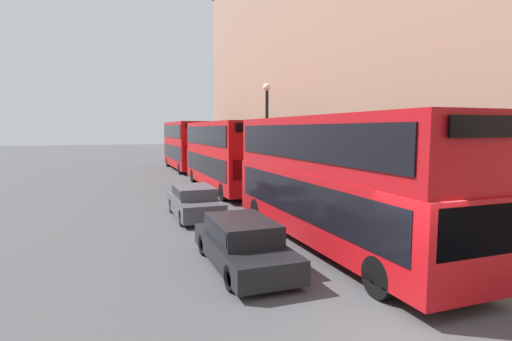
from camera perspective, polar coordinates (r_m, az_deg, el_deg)
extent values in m
plane|color=#424244|center=(8.95, 19.53, -20.13)|extent=(200.00, 200.00, 0.00)
cube|color=#A80F14|center=(13.46, 10.79, -4.70)|extent=(2.55, 11.19, 2.15)
cube|color=#A80F14|center=(13.24, 10.96, 3.72)|extent=(2.50, 10.96, 1.79)
cube|color=black|center=(13.41, 10.82, -3.62)|extent=(2.59, 10.29, 1.20)
cube|color=black|center=(13.24, 10.97, 4.11)|extent=(2.59, 10.29, 1.08)
cube|color=black|center=(9.17, 29.20, -7.61)|extent=(2.17, 0.06, 1.07)
cube|color=black|center=(8.95, 29.88, 5.48)|extent=(1.78, 0.06, 0.43)
cylinder|color=black|center=(9.89, 17.22, -14.33)|extent=(0.30, 1.00, 1.00)
cylinder|color=black|center=(11.35, 26.49, -12.05)|extent=(0.30, 1.00, 1.00)
cylinder|color=black|center=(16.69, 0.26, -5.76)|extent=(0.30, 1.00, 1.00)
cylinder|color=black|center=(17.59, 7.17, -5.20)|extent=(0.30, 1.00, 1.00)
cube|color=#B20C0F|center=(25.72, -4.70, 0.39)|extent=(2.55, 11.29, 2.11)
cube|color=#B20C0F|center=(25.60, -4.74, 4.83)|extent=(2.50, 11.06, 1.87)
cube|color=black|center=(25.70, -4.71, 0.95)|extent=(2.59, 10.39, 1.18)
cube|color=black|center=(25.60, -4.74, 5.04)|extent=(2.59, 10.39, 1.12)
cube|color=black|center=(20.35, -0.46, 0.14)|extent=(2.17, 0.06, 1.06)
cube|color=black|center=(20.25, -0.47, 6.16)|extent=(1.78, 0.06, 0.45)
cylinder|color=black|center=(21.67, -4.68, -3.07)|extent=(0.30, 1.00, 1.00)
cylinder|color=black|center=(22.37, 0.89, -2.76)|extent=(0.30, 1.00, 1.00)
cylinder|color=black|center=(29.47, -8.91, -0.73)|extent=(0.30, 1.00, 1.00)
cylinder|color=black|center=(29.99, -4.69, -0.56)|extent=(0.30, 1.00, 1.00)
cube|color=#B20C0F|center=(38.95, -10.08, 2.30)|extent=(2.55, 10.95, 2.25)
cube|color=#B20C0F|center=(38.88, -10.14, 5.39)|extent=(2.50, 10.73, 1.95)
cube|color=black|center=(38.93, -10.09, 2.70)|extent=(2.59, 10.07, 1.26)
cube|color=black|center=(38.88, -10.14, 5.54)|extent=(2.59, 10.07, 1.17)
cube|color=black|center=(33.59, -8.45, 2.53)|extent=(2.17, 0.06, 1.13)
cube|color=black|center=(33.53, -8.51, 6.35)|extent=(1.78, 0.06, 0.47)
cylinder|color=black|center=(35.03, -10.74, 0.29)|extent=(0.30, 1.00, 1.00)
cylinder|color=black|center=(35.47, -7.16, 0.42)|extent=(0.30, 1.00, 1.00)
cylinder|color=black|center=(42.66, -12.47, 1.25)|extent=(0.30, 1.00, 1.00)
cylinder|color=black|center=(43.02, -9.50, 1.34)|extent=(0.30, 1.00, 1.00)
cube|color=black|center=(11.47, -1.84, -11.28)|extent=(1.80, 4.63, 0.62)
cube|color=black|center=(11.42, -2.04, -8.30)|extent=(1.59, 2.55, 0.56)
cube|color=black|center=(11.41, -2.04, -8.16)|extent=(1.62, 2.42, 0.36)
cylinder|color=black|center=(9.97, -3.52, -15.02)|extent=(0.22, 0.64, 0.64)
cylinder|color=black|center=(10.50, 5.03, -13.92)|extent=(0.22, 0.64, 0.64)
cylinder|color=black|center=(12.69, -7.44, -10.42)|extent=(0.22, 0.64, 0.64)
cylinder|color=black|center=(13.11, -0.59, -9.83)|extent=(0.22, 0.64, 0.64)
cube|color=#47474C|center=(17.84, -8.76, -4.97)|extent=(1.77, 4.30, 0.70)
cube|color=#47474C|center=(17.84, -8.86, -3.03)|extent=(1.56, 2.36, 0.50)
cube|color=black|center=(17.84, -8.86, -2.95)|extent=(1.60, 2.25, 0.32)
cylinder|color=black|center=(16.42, -10.45, -6.70)|extent=(0.22, 0.64, 0.64)
cylinder|color=black|center=(16.74, -5.18, -6.38)|extent=(0.22, 0.64, 0.64)
cylinder|color=black|center=(19.08, -11.87, -4.95)|extent=(0.22, 0.64, 0.64)
cylinder|color=black|center=(19.36, -7.31, -4.72)|extent=(0.22, 0.64, 0.64)
cylinder|color=black|center=(23.45, 1.56, 3.87)|extent=(0.18, 0.18, 6.08)
sphere|color=beige|center=(23.56, 1.58, 11.81)|extent=(0.44, 0.44, 0.44)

